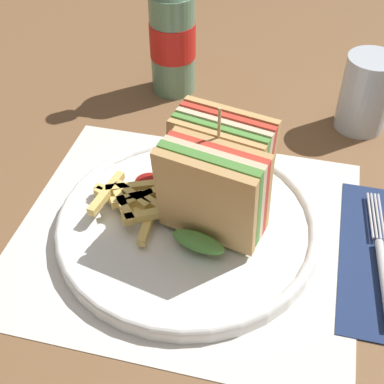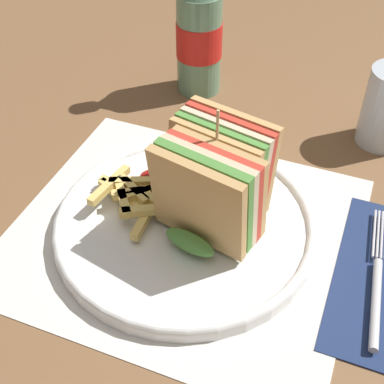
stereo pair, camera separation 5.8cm
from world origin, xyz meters
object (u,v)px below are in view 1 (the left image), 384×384
at_px(plate_main, 188,224).
at_px(coke_bottle_near, 172,26).
at_px(fork, 383,264).
at_px(glass_near, 365,98).
at_px(club_sandwich, 216,179).

bearing_deg(plate_main, coke_bottle_near, 108.08).
distance_m(fork, glass_near, 0.26).
bearing_deg(plate_main, club_sandwich, 26.97).
relative_size(club_sandwich, glass_near, 1.34).
bearing_deg(coke_bottle_near, glass_near, -6.77).
bearing_deg(club_sandwich, plate_main, -153.03).
xyz_separation_m(fork, glass_near, (-0.03, 0.25, 0.04)).
relative_size(plate_main, club_sandwich, 2.07).
bearing_deg(fork, glass_near, 91.19).
distance_m(plate_main, glass_near, 0.31).
bearing_deg(glass_near, coke_bottle_near, 173.23).
xyz_separation_m(club_sandwich, fork, (0.18, -0.02, -0.06)).
relative_size(fork, glass_near, 1.72).
height_order(club_sandwich, glass_near, club_sandwich).
relative_size(plate_main, glass_near, 2.77).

